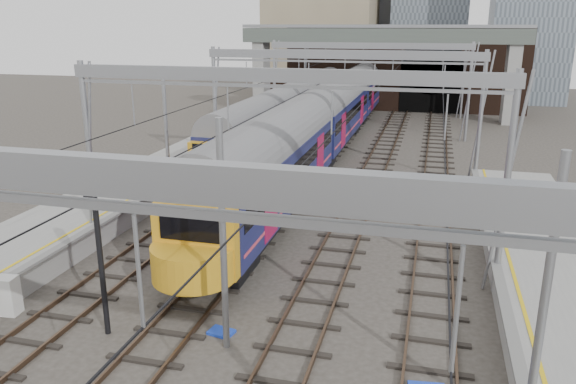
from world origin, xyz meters
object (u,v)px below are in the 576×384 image
(relay_cabinet, at_px, (8,296))
(train_second, at_px, (323,91))
(signal_near_left, at_px, (97,236))
(train_main, at_px, (351,98))

(relay_cabinet, bearing_deg, train_second, 81.62)
(signal_near_left, bearing_deg, train_second, 103.33)
(train_main, relative_size, train_second, 1.15)
(train_main, bearing_deg, relay_cabinet, -98.63)
(train_main, xyz_separation_m, train_second, (-4.00, 6.73, -0.24))
(train_main, bearing_deg, train_second, 120.72)
(train_main, xyz_separation_m, relay_cabinet, (-5.80, -38.22, -2.01))
(train_second, distance_m, signal_near_left, 45.34)
(train_second, relative_size, relay_cabinet, 47.02)
(train_second, height_order, relay_cabinet, train_second)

